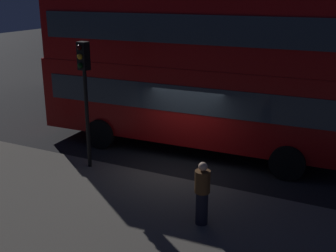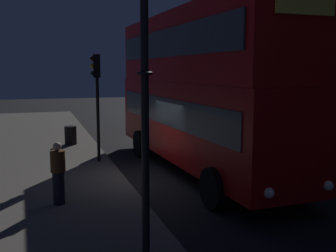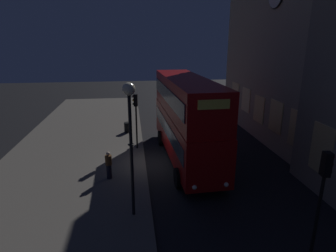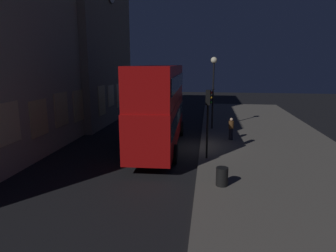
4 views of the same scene
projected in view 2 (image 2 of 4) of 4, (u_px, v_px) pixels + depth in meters
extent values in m
plane|color=black|center=(145.00, 179.00, 13.17)|extent=(80.00, 80.00, 0.00)
cube|color=#F2D18C|center=(245.00, 85.00, 24.00)|extent=(1.72, 0.06, 2.23)
cube|color=#F9E09E|center=(269.00, 86.00, 21.46)|extent=(1.72, 0.06, 2.07)
cube|color=#E5C67F|center=(300.00, 93.00, 18.97)|extent=(1.72, 0.06, 2.11)
cube|color=#9E0C0C|center=(198.00, 119.00, 13.97)|extent=(11.01, 2.89, 2.62)
cube|color=#9E0C0C|center=(199.00, 48.00, 13.63)|extent=(10.79, 2.83, 2.29)
cube|color=#2D3842|center=(199.00, 110.00, 13.92)|extent=(10.14, 2.92, 0.90)
cube|color=#2D3842|center=(199.00, 44.00, 13.61)|extent=(10.14, 2.92, 0.90)
cube|color=#F2D84C|center=(306.00, 4.00, 8.52)|extent=(0.14, 1.49, 0.44)
sphere|color=white|center=(328.00, 186.00, 9.28)|extent=(0.24, 0.24, 0.24)
sphere|color=white|center=(269.00, 193.00, 8.73)|extent=(0.24, 0.24, 0.24)
cylinder|color=black|center=(296.00, 179.00, 11.14)|extent=(1.11, 0.28, 1.10)
cylinder|color=black|center=(212.00, 189.00, 10.25)|extent=(1.11, 0.28, 1.10)
cylinder|color=black|center=(197.00, 140.00, 17.39)|extent=(1.11, 0.28, 1.10)
cylinder|color=black|center=(139.00, 144.00, 16.50)|extent=(1.11, 0.28, 1.10)
cylinder|color=black|center=(98.00, 120.00, 15.02)|extent=(0.12, 0.12, 3.16)
cube|color=black|center=(97.00, 66.00, 14.74)|extent=(0.35, 0.30, 0.85)
sphere|color=black|center=(92.00, 59.00, 14.68)|extent=(0.17, 0.17, 0.17)
sphere|color=orange|center=(93.00, 66.00, 14.72)|extent=(0.17, 0.17, 0.17)
sphere|color=black|center=(93.00, 73.00, 14.75)|extent=(0.17, 0.17, 0.17)
cylinder|color=black|center=(145.00, 110.00, 6.92)|extent=(0.14, 0.14, 5.49)
torus|color=black|center=(145.00, 73.00, 6.83)|extent=(0.28, 0.28, 0.06)
cylinder|color=black|center=(59.00, 188.00, 10.33)|extent=(0.30, 0.30, 0.85)
cylinder|color=#513319|center=(58.00, 161.00, 10.24)|extent=(0.38, 0.38, 0.55)
sphere|color=beige|center=(57.00, 146.00, 10.18)|extent=(0.22, 0.22, 0.22)
cylinder|color=black|center=(71.00, 135.00, 18.68)|extent=(0.55, 0.55, 0.85)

